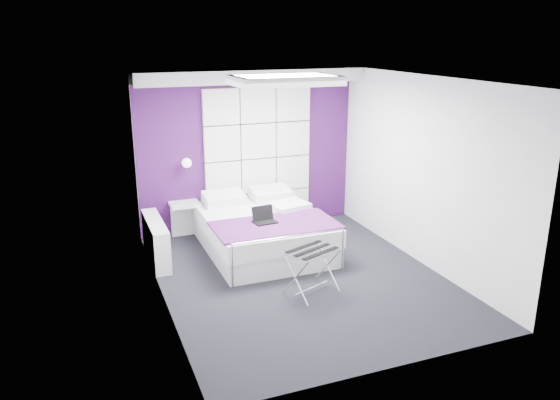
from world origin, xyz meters
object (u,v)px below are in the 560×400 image
Objects in this scene: bed at (263,231)px; luggage_rack at (312,271)px; nightstand at (185,204)px; radiator at (156,240)px; wall_lamp at (186,162)px; laptop at (264,218)px.

bed is 1.54m from luggage_rack.
nightstand is 2.69m from luggage_rack.
wall_lamp is at bearing 49.90° from radiator.
laptop reaches higher than nightstand.
wall_lamp reaches higher than laptop.
nightstand is 1.56m from laptop.
laptop is at bearing -21.97° from radiator.
nightstand is (-0.97, 0.92, 0.26)m from bed.
laptop is at bearing -106.56° from bed.
bed reaches higher than luggage_rack.
bed reaches higher than radiator.
wall_lamp reaches higher than bed.
radiator is at bearing -128.65° from nightstand.
wall_lamp is 0.32× the size of nightstand.
wall_lamp is 2.85m from luggage_rack.
luggage_rack is at bearing -85.22° from laptop.
nightstand is at bearing 117.79° from laptop.
nightstand is at bearing 91.94° from luggage_rack.
bed is at bearing -7.34° from radiator.
radiator is 1.56m from bed.
radiator is 3.82× the size of laptop.
nightstand is (0.58, 0.72, 0.27)m from radiator.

